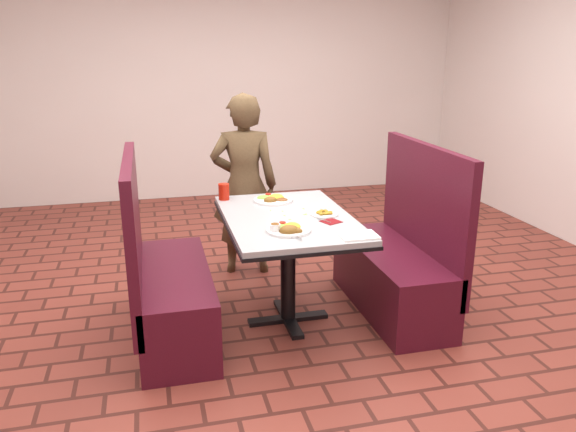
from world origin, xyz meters
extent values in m
plane|color=brown|center=(0.00, 0.00, 0.00)|extent=(7.00, 7.00, 0.00)
cube|color=white|center=(0.00, 3.50, 1.40)|extent=(6.00, 0.04, 2.80)
cube|color=#A7A9AB|center=(0.00, 0.00, 0.73)|extent=(0.80, 1.20, 0.03)
cube|color=black|center=(0.00, 0.00, 0.70)|extent=(0.81, 1.21, 0.02)
cylinder|color=black|center=(0.00, 0.00, 0.36)|extent=(0.10, 0.10, 0.69)
cube|color=black|center=(0.00, 0.00, 0.01)|extent=(0.55, 0.08, 0.03)
cube|color=black|center=(0.00, 0.00, 0.01)|extent=(0.08, 0.55, 0.03)
cube|color=#4F1222|center=(-0.75, 0.00, 0.23)|extent=(0.45, 1.20, 0.45)
cube|color=#4F1222|center=(-0.97, 0.00, 0.70)|extent=(0.06, 1.20, 0.95)
cube|color=#4F1222|center=(0.75, 0.00, 0.23)|extent=(0.45, 1.20, 0.45)
cube|color=#4F1222|center=(0.97, 0.00, 0.70)|extent=(0.06, 1.20, 0.95)
imported|color=brown|center=(-0.12, 0.97, 0.73)|extent=(0.59, 0.44, 1.46)
cylinder|color=white|center=(-0.07, -0.30, 0.76)|extent=(0.27, 0.27, 0.02)
ellipsoid|color=yellow|center=(-0.04, -0.27, 0.79)|extent=(0.11, 0.11, 0.05)
ellipsoid|color=#86BB4A|center=(-0.12, -0.26, 0.78)|extent=(0.11, 0.09, 0.03)
cylinder|color=red|center=(-0.09, -0.24, 0.79)|extent=(0.04, 0.04, 0.01)
ellipsoid|color=brown|center=(-0.08, -0.36, 0.80)|extent=(0.12, 0.09, 0.07)
ellipsoid|color=brown|center=(-0.04, -0.37, 0.79)|extent=(0.07, 0.05, 0.04)
cylinder|color=white|center=(-0.16, -0.31, 0.79)|extent=(0.06, 0.06, 0.04)
cylinder|color=brown|center=(-0.16, -0.31, 0.80)|extent=(0.05, 0.05, 0.00)
cylinder|color=white|center=(-0.02, 0.37, 0.76)|extent=(0.28, 0.28, 0.02)
ellipsoid|color=yellow|center=(0.02, 0.41, 0.79)|extent=(0.11, 0.11, 0.05)
ellipsoid|color=#86BB4A|center=(-0.07, 0.42, 0.78)|extent=(0.11, 0.09, 0.04)
cylinder|color=red|center=(-0.04, 0.44, 0.79)|extent=(0.04, 0.04, 0.01)
ellipsoid|color=brown|center=(0.04, 0.33, 0.78)|extent=(0.08, 0.08, 0.03)
ellipsoid|color=brown|center=(-0.05, 0.32, 0.79)|extent=(0.09, 0.07, 0.05)
cylinder|color=white|center=(0.23, -0.04, 0.76)|extent=(0.18, 0.18, 0.01)
cube|color=maroon|center=(0.23, -0.19, 0.75)|extent=(0.14, 0.14, 0.00)
cube|color=silver|center=(0.19, -0.16, 0.75)|extent=(0.07, 0.11, 0.00)
cylinder|color=red|center=(-0.35, 0.50, 0.81)|extent=(0.08, 0.08, 0.12)
cube|color=white|center=(0.30, -0.50, 0.76)|extent=(0.22, 0.17, 0.01)
cube|color=silver|center=(-0.08, -0.36, 0.76)|extent=(0.02, 0.16, 0.00)
cube|color=#B9B9BD|center=(-0.06, -0.42, 0.76)|extent=(0.05, 0.15, 0.00)
camera|label=1|loc=(-0.84, -3.37, 1.81)|focal=35.00mm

